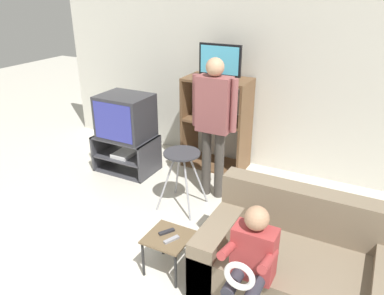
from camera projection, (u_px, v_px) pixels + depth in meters
name	position (u px, v px, depth m)	size (l,w,h in m)	color
wall_back	(265.00, 73.00, 4.81)	(6.40, 0.06, 2.60)	beige
tv_stand	(126.00, 153.00, 5.08)	(0.80, 0.53, 0.49)	#38383D
television_main	(125.00, 116.00, 4.87)	(0.65, 0.54, 0.57)	#2D2D33
media_shelf	(216.00, 123.00, 5.04)	(0.86, 0.50, 1.24)	brown
television_flat	(220.00, 62.00, 4.69)	(0.56, 0.20, 0.43)	black
folding_stool	(182.00, 161.00, 4.10)	(0.46, 0.45, 0.68)	#99999E
snack_table	(168.00, 241.00, 3.24)	(0.37, 0.37, 0.36)	brown
remote_control_black	(167.00, 232.00, 3.26)	(0.04, 0.14, 0.02)	#232328
remote_control_white	(171.00, 240.00, 3.16)	(0.04, 0.14, 0.02)	gray
couch	(297.00, 266.00, 2.98)	(1.49, 0.88, 0.83)	#756651
person_standing_adult	(214.00, 116.00, 4.16)	(0.53, 0.20, 1.65)	#3D3833
person_seated_child	(250.00, 264.00, 2.55)	(0.33, 0.43, 1.01)	#2D2D38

